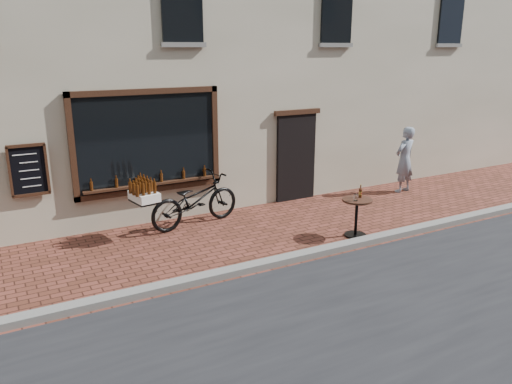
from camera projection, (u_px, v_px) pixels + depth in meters
name	position (u px, v px, depth m)	size (l,w,h in m)	color
ground	(310.00, 262.00, 9.17)	(90.00, 90.00, 0.00)	#502619
kerb	(304.00, 255.00, 9.33)	(90.00, 0.25, 0.12)	slate
shop_building	(177.00, 0.00, 13.26)	(28.00, 6.20, 10.00)	beige
cargo_bicycle	(193.00, 200.00, 10.91)	(2.61, 1.14, 1.22)	black
bistro_table	(357.00, 210.00, 10.30)	(0.62, 0.62, 1.07)	black
pedestrian	(405.00, 160.00, 13.41)	(0.65, 0.43, 1.78)	gray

